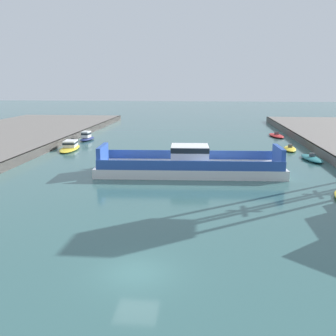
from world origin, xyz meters
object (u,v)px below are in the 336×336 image
Objects in this scene: moored_boat_far_left at (87,137)px; moored_boat_far_right at (276,136)px; chain_ferry at (190,165)px; moored_boat_mid_right at (312,158)px; moored_boat_near_left at (290,149)px; moored_boat_mid_left at (70,146)px.

moored_boat_far_left reaches higher than moored_boat_far_right.
chain_ferry is at bearing -115.31° from moored_boat_far_right.
moored_boat_mid_right reaches higher than moored_boat_far_right.
chain_ferry reaches higher than moored_boat_far_right.
moored_boat_near_left is 1.08× the size of moored_boat_far_left.
moored_boat_mid_left is at bearing -152.87° from moored_boat_far_right.
chain_ferry is 25.05m from moored_boat_mid_left.
moored_boat_mid_left reaches higher than moored_boat_near_left.
moored_boat_far_right reaches higher than moored_boat_near_left.
moored_boat_mid_right reaches higher than moored_boat_near_left.
moored_boat_mid_right is 39.82m from moored_boat_far_left.
moored_boat_far_left is (-20.16, 24.84, -0.39)m from chain_ferry.
moored_boat_near_left is 35.38m from moored_boat_mid_left.
moored_boat_mid_left is (-19.97, 15.12, -0.51)m from chain_ferry.
moored_boat_mid_left reaches higher than moored_boat_far_right.
moored_boat_far_right is (35.98, 8.62, -0.42)m from moored_boat_far_left.
moored_boat_mid_left is (-35.27, -2.67, 0.29)m from moored_boat_near_left.
moored_boat_far_left is (-0.19, 9.72, 0.13)m from moored_boat_mid_left.
moored_boat_mid_left reaches higher than moored_boat_mid_right.
chain_ferry reaches higher than moored_boat_mid_right.
chain_ferry is at bearing -37.14° from moored_boat_mid_left.
moored_boat_mid_right is at bearing 29.98° from chain_ferry.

